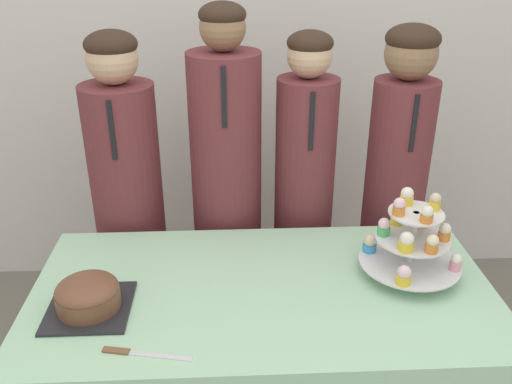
% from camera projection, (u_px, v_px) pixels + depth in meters
% --- Properties ---
extents(wall_back, '(9.00, 0.06, 2.70)m').
position_uv_depth(wall_back, '(248.00, 28.00, 2.64)').
color(wall_back, silver).
rests_on(wall_back, ground_plane).
extents(table, '(1.47, 0.76, 0.75)m').
position_uv_depth(table, '(262.00, 376.00, 1.89)').
color(table, '#A8DBB2').
rests_on(table, ground_plane).
extents(round_cake, '(0.25, 0.25, 0.10)m').
position_uv_depth(round_cake, '(88.00, 295.00, 1.61)').
color(round_cake, '#232328').
rests_on(round_cake, table).
extents(cake_knife, '(0.25, 0.07, 0.01)m').
position_uv_depth(cake_knife, '(132.00, 353.00, 1.46)').
color(cake_knife, silver).
rests_on(cake_knife, table).
extents(cupcake_stand, '(0.33, 0.33, 0.29)m').
position_uv_depth(cupcake_stand, '(411.00, 238.00, 1.75)').
color(cupcake_stand, silver).
rests_on(cupcake_stand, table).
extents(student_0, '(0.28, 0.29, 1.47)m').
position_uv_depth(student_0, '(131.00, 219.00, 2.23)').
color(student_0, brown).
rests_on(student_0, ground_plane).
extents(student_1, '(0.28, 0.28, 1.56)m').
position_uv_depth(student_1, '(227.00, 209.00, 2.24)').
color(student_1, brown).
rests_on(student_1, ground_plane).
extents(student_2, '(0.24, 0.25, 1.46)m').
position_uv_depth(student_2, '(303.00, 214.00, 2.26)').
color(student_2, brown).
rests_on(student_2, ground_plane).
extents(student_3, '(0.25, 0.26, 1.48)m').
position_uv_depth(student_3, '(392.00, 206.00, 2.27)').
color(student_3, brown).
rests_on(student_3, ground_plane).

